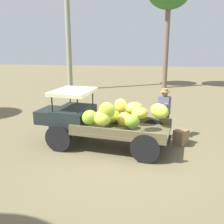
{
  "coord_description": "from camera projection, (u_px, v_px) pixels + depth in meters",
  "views": [
    {
      "loc": [
        -0.85,
        7.83,
        3.45
      ],
      "look_at": [
        0.32,
        -0.29,
        1.23
      ],
      "focal_mm": 42.27,
      "sensor_mm": 36.0,
      "label": 1
    }
  ],
  "objects": [
    {
      "name": "farmer",
      "position": [
        164.0,
        110.0,
        9.42
      ],
      "size": [
        0.56,
        0.52,
        1.83
      ],
      "rotation": [
        0.0,
        0.0,
        1.18
      ],
      "color": "#443B46",
      "rests_on": "ground"
    },
    {
      "name": "wooden_crate",
      "position": [
        181.0,
        137.0,
        9.04
      ],
      "size": [
        0.57,
        0.59,
        0.51
      ],
      "primitive_type": "cube",
      "rotation": [
        0.0,
        0.0,
        0.95
      ],
      "color": "#8A694A",
      "rests_on": "ground"
    },
    {
      "name": "truck",
      "position": [
        98.0,
        119.0,
        8.69
      ],
      "size": [
        4.61,
        2.3,
        1.88
      ],
      "rotation": [
        0.0,
        0.0,
        -0.16
      ],
      "color": "#1E2626",
      "rests_on": "ground"
    },
    {
      "name": "ground_plane",
      "position": [
        121.0,
        151.0,
        8.5
      ],
      "size": [
        60.0,
        60.0,
        0.0
      ],
      "primitive_type": "plane",
      "color": "#716545"
    }
  ]
}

